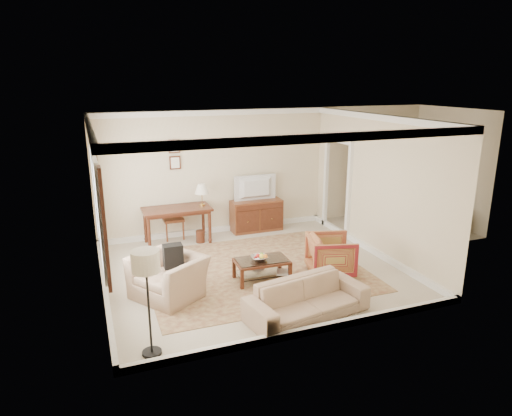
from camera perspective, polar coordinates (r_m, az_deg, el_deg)
room_shell at (r=8.24m, az=-0.56°, el=8.21°), size 5.51×5.01×2.91m
annex_bedroom at (r=11.90m, az=18.16°, el=-0.71°), size 3.00×2.70×2.90m
window_front at (r=7.24m, az=-18.97°, el=-1.19°), size 0.12×1.56×1.80m
window_rear at (r=8.79m, az=-19.43°, el=1.67°), size 0.12×1.56×1.80m
doorway at (r=10.99m, az=10.07°, el=2.49°), size 0.10×1.12×2.25m
rug at (r=8.90m, az=-0.29°, el=-7.73°), size 4.11×3.54×0.01m
writing_desk at (r=10.25m, az=-9.88°, el=-0.58°), size 1.49×0.75×0.82m
desk_chair at (r=10.63m, az=-10.34°, el=-1.05°), size 0.46×0.46×1.05m
desk_lamp at (r=10.28m, az=-6.78°, el=1.66°), size 0.32×0.32×0.50m
framed_prints at (r=10.43m, az=-10.14°, el=6.63°), size 0.25×0.04×0.68m
sideboard at (r=11.05m, az=0.04°, el=-0.93°), size 1.23×0.47×0.76m
tv at (r=10.82m, az=0.08°, el=3.49°), size 0.99×0.57×0.13m
coffee_table at (r=8.36m, az=0.72°, el=-7.06°), size 0.99×0.60×0.41m
fruit_bowl at (r=8.27m, az=0.42°, el=-6.18°), size 0.42×0.42×0.10m
book_a at (r=8.48m, az=-0.51°, el=-7.80°), size 0.26×0.17×0.38m
book_b at (r=8.44m, az=2.60°, el=-7.96°), size 0.26×0.14×0.38m
striped_armchair at (r=8.69m, az=9.36°, el=-5.61°), size 0.95×0.98×0.84m
club_armchair at (r=7.84m, az=-10.94°, el=-7.61°), size 1.21×1.32×0.97m
backpack at (r=7.81m, az=-10.34°, el=-5.69°), size 0.34×0.39×0.40m
sofa at (r=7.19m, az=6.43°, el=-10.53°), size 2.02×0.89×0.76m
floor_lamp at (r=6.01m, az=-13.58°, el=-7.44°), size 0.37×0.37×1.48m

